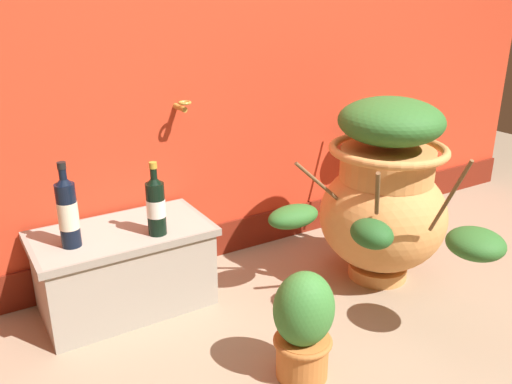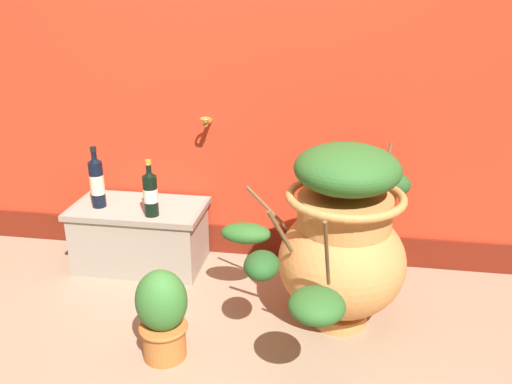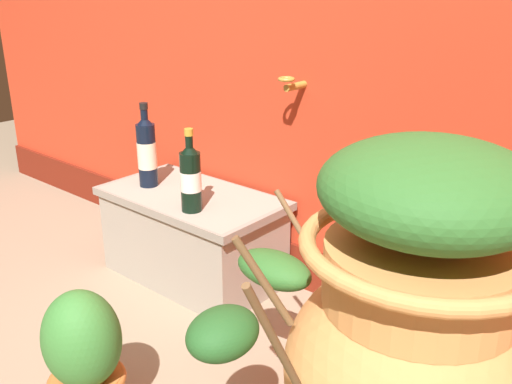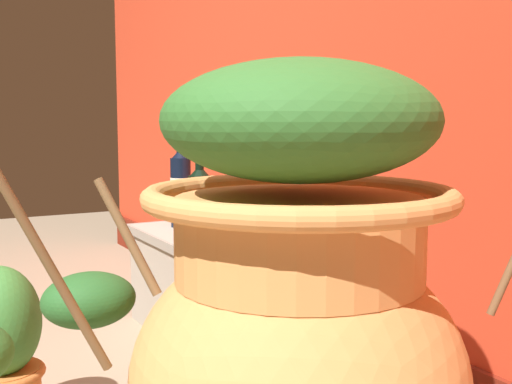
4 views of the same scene
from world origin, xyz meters
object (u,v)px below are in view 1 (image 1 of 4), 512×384
at_px(wine_bottle_middle, 68,210).
at_px(potted_shrub, 303,325).
at_px(wine_bottle_left, 156,204).
at_px(terracotta_urn, 384,194).

relative_size(wine_bottle_middle, potted_shrub, 0.83).
height_order(wine_bottle_left, wine_bottle_middle, wine_bottle_middle).
relative_size(wine_bottle_left, wine_bottle_middle, 0.90).
relative_size(terracotta_urn, wine_bottle_middle, 3.58).
bearing_deg(terracotta_urn, wine_bottle_middle, 165.42).
height_order(wine_bottle_middle, potted_shrub, wine_bottle_middle).
bearing_deg(wine_bottle_middle, wine_bottle_left, -12.12).
xyz_separation_m(terracotta_urn, potted_shrub, (-0.70, -0.37, -0.21)).
bearing_deg(wine_bottle_left, potted_shrub, -67.96).
height_order(wine_bottle_left, potted_shrub, wine_bottle_left).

